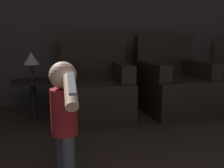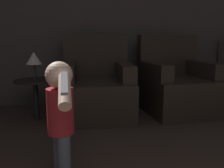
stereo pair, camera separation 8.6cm
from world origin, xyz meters
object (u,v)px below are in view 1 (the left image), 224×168
(lamp, at_px, (31,59))
(armchair_left, at_px, (95,88))
(armchair_right, at_px, (173,85))
(person_toddler, at_px, (64,112))

(lamp, bearing_deg, armchair_left, 4.62)
(armchair_right, distance_m, lamp, 1.82)
(armchair_right, bearing_deg, armchair_left, 176.84)
(armchair_right, bearing_deg, person_toddler, -139.31)
(armchair_right, height_order, person_toddler, armchair_right)
(armchair_right, bearing_deg, lamp, 178.73)
(armchair_left, height_order, lamp, armchair_left)
(armchair_left, bearing_deg, person_toddler, -102.14)
(armchair_right, xyz_separation_m, lamp, (-1.78, -0.06, 0.38))
(armchair_right, xyz_separation_m, person_toddler, (-1.46, -1.40, 0.13))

